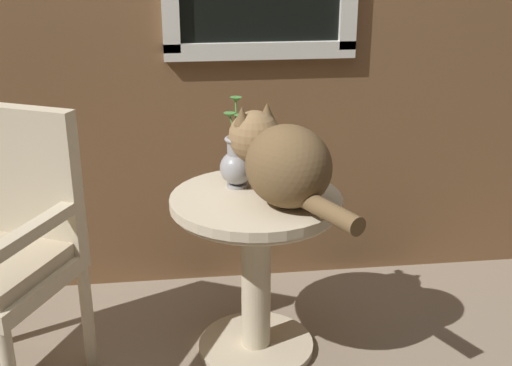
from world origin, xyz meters
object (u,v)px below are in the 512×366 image
Objects in this scene: wicker_side_table at (256,245)px; pewter_vase_with_ivy at (237,162)px; wicker_chair at (1,242)px; cat at (282,160)px.

wicker_side_table is 0.31m from pewter_vase_with_ivy.
wicker_chair is at bearing -175.95° from wicker_side_table.
wicker_side_table is 0.87m from wicker_chair.
pewter_vase_with_ivy reaches higher than wicker_side_table.
cat is at bearing -35.13° from wicker_side_table.
cat is 0.22m from pewter_vase_with_ivy.
wicker_side_table is at bearing 144.87° from cat.
wicker_chair reaches higher than wicker_side_table.
wicker_chair is 0.85m from pewter_vase_with_ivy.
wicker_side_table is 1.98× the size of pewter_vase_with_ivy.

